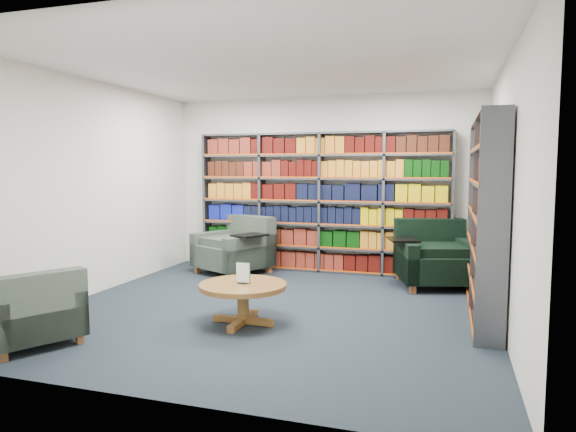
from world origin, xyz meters
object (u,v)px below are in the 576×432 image
(chair_teal_left, at_px, (238,250))
(chair_green_right, at_px, (434,259))
(chair_teal_front, at_px, (33,315))
(coffee_table, at_px, (243,292))

(chair_teal_left, relative_size, chair_green_right, 0.99)
(chair_green_right, bearing_deg, chair_teal_front, -133.17)
(chair_teal_left, bearing_deg, chair_teal_front, -97.44)
(chair_teal_left, height_order, coffee_table, chair_teal_left)
(coffee_table, bearing_deg, chair_teal_front, -143.49)
(chair_teal_left, distance_m, coffee_table, 2.77)
(chair_green_right, bearing_deg, coffee_table, -126.58)
(chair_teal_left, relative_size, chair_teal_front, 1.21)
(chair_teal_left, xyz_separation_m, coffee_table, (1.14, -2.52, -0.01))
(chair_green_right, relative_size, chair_teal_front, 1.22)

